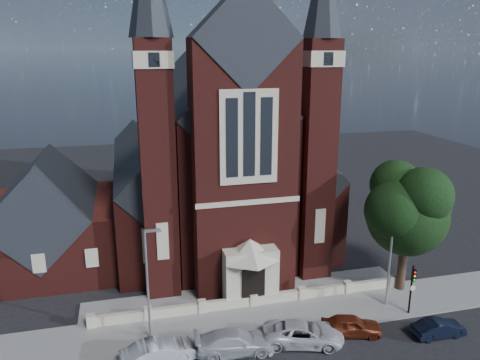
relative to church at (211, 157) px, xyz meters
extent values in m
plane|color=black|center=(0.00, -7.94, -8.19)|extent=(120.00, 120.00, 0.00)
cube|color=slate|center=(0.00, -18.44, -8.19)|extent=(60.00, 5.00, 0.12)
cube|color=slate|center=(0.00, -14.44, -8.19)|extent=(26.00, 3.00, 0.14)
cube|color=#B7A991|center=(0.00, -16.44, -8.19)|extent=(24.00, 0.40, 0.90)
cube|color=#4E1914|center=(0.00, 2.06, -1.19)|extent=(10.00, 30.00, 14.00)
cube|color=black|center=(0.00, 2.06, 5.81)|extent=(10.00, 30.20, 10.00)
cube|color=#4E1914|center=(-7.50, 1.06, -4.19)|extent=(5.00, 26.00, 8.00)
cube|color=#4E1914|center=(7.50, 1.06, -4.19)|extent=(5.00, 26.00, 8.00)
cube|color=black|center=(-7.50, 1.06, -0.19)|extent=(5.01, 26.20, 5.01)
cube|color=black|center=(7.50, 1.06, -0.19)|extent=(5.01, 26.20, 5.01)
cube|color=#4E1914|center=(0.00, -13.44, 1.81)|extent=(8.00, 3.00, 20.00)
cube|color=black|center=(0.00, -13.44, 11.81)|extent=(8.00, 3.20, 8.00)
cube|color=#B7A991|center=(0.00, -14.99, 4.81)|extent=(4.40, 0.15, 7.00)
cube|color=black|center=(0.00, -15.06, 5.01)|extent=(0.90, 0.08, 6.20)
cube|color=#B7A991|center=(0.00, -15.44, -5.99)|extent=(4.20, 2.00, 4.40)
cube|color=black|center=(0.00, -16.49, -6.59)|extent=(1.80, 0.12, 3.20)
cone|color=#B7A991|center=(0.00, -15.44, -3.79)|extent=(4.60, 4.60, 1.60)
cube|color=#4E1914|center=(-6.50, -12.44, 1.81)|extent=(2.60, 2.60, 20.00)
cube|color=#B7A991|center=(-6.50, -12.44, 10.31)|extent=(2.80, 2.80, 1.20)
cube|color=#4E1914|center=(6.50, -12.44, 1.81)|extent=(2.60, 2.60, 20.00)
cube|color=#B7A991|center=(6.50, -12.44, 10.31)|extent=(2.80, 2.80, 1.20)
cube|color=#4E1914|center=(-16.00, -4.94, -5.19)|extent=(12.00, 12.00, 6.00)
cube|color=black|center=(-16.00, -4.94, -2.19)|extent=(8.49, 12.20, 8.49)
cylinder|color=black|center=(12.50, -16.94, -5.69)|extent=(0.70, 0.70, 5.00)
sphere|color=black|center=(12.50, -16.94, -1.69)|extent=(6.40, 6.40, 6.40)
sphere|color=black|center=(12.90, -18.14, 0.31)|extent=(4.40, 4.40, 4.40)
cylinder|color=gray|center=(-8.00, -18.94, -4.19)|extent=(0.16, 0.16, 8.00)
cube|color=gray|center=(-7.50, -18.94, -0.19)|extent=(1.00, 0.15, 0.18)
cube|color=gray|center=(-7.10, -18.94, -0.27)|extent=(0.35, 0.22, 0.12)
cylinder|color=gray|center=(10.00, -18.94, -4.19)|extent=(0.16, 0.16, 8.00)
cube|color=gray|center=(10.50, -18.94, -0.19)|extent=(1.00, 0.15, 0.18)
cube|color=gray|center=(10.90, -18.94, -0.27)|extent=(0.35, 0.22, 0.12)
cylinder|color=black|center=(11.00, -20.44, -6.19)|extent=(0.14, 0.14, 4.00)
cube|color=black|center=(11.00, -20.59, -4.89)|extent=(0.28, 0.22, 0.90)
sphere|color=red|center=(11.00, -20.72, -4.59)|extent=(0.14, 0.14, 0.14)
sphere|color=#CC8C0C|center=(11.00, -20.72, -4.89)|extent=(0.14, 0.14, 0.14)
sphere|color=#0C9919|center=(11.00, -20.72, -5.19)|extent=(0.14, 0.14, 0.14)
imported|color=#B1B3B9|center=(-7.68, -21.57, -7.41)|extent=(4.90, 2.43, 1.54)
imported|color=#B2B4BA|center=(-2.74, -21.65, -7.43)|extent=(5.41, 2.60, 1.52)
imported|color=silver|center=(1.99, -21.85, -7.43)|extent=(5.91, 3.90, 1.51)
imported|color=#5E2010|center=(5.59, -21.71, -7.47)|extent=(4.47, 2.73, 1.42)
imported|color=black|center=(11.39, -23.38, -7.57)|extent=(3.71, 1.32, 1.22)
camera|label=1|loc=(-8.93, -47.45, 11.06)|focal=35.00mm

